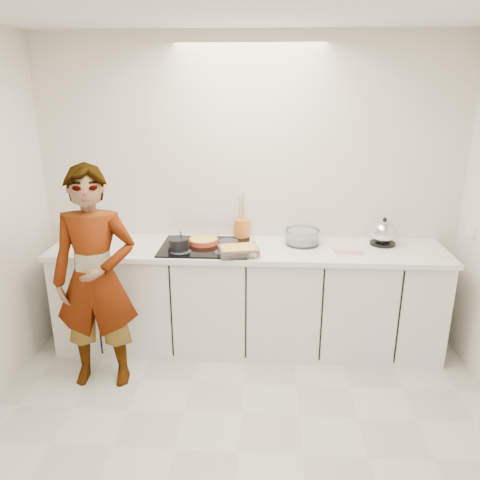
# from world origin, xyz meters

# --- Properties ---
(floor) EXTENTS (3.60, 3.20, 0.00)m
(floor) POSITION_xyz_m (0.00, 0.00, 0.00)
(floor) COLOR beige
(floor) RESTS_ON ground
(wall_back) EXTENTS (3.60, 0.00, 2.60)m
(wall_back) POSITION_xyz_m (0.00, 1.60, 1.30)
(wall_back) COLOR silver
(wall_back) RESTS_ON ground
(base_cabinets) EXTENTS (3.20, 0.58, 0.87)m
(base_cabinets) POSITION_xyz_m (0.00, 1.28, 0.43)
(base_cabinets) COLOR silver
(base_cabinets) RESTS_ON floor
(countertop) EXTENTS (3.24, 0.64, 0.04)m
(countertop) POSITION_xyz_m (0.00, 1.28, 0.89)
(countertop) COLOR white
(countertop) RESTS_ON base_cabinets
(hob) EXTENTS (0.72, 0.54, 0.01)m
(hob) POSITION_xyz_m (-0.35, 1.26, 0.92)
(hob) COLOR black
(hob) RESTS_ON countertop
(tart_dish) EXTENTS (0.31, 0.31, 0.04)m
(tart_dish) POSITION_xyz_m (-0.37, 1.33, 0.95)
(tart_dish) COLOR #CF4B22
(tart_dish) RESTS_ON hob
(saucepan) EXTENTS (0.20, 0.20, 0.17)m
(saucepan) POSITION_xyz_m (-0.55, 1.16, 0.97)
(saucepan) COLOR black
(saucepan) RESTS_ON hob
(baking_dish) EXTENTS (0.35, 0.29, 0.06)m
(baking_dish) POSITION_xyz_m (-0.07, 1.08, 0.96)
(baking_dish) COLOR silver
(baking_dish) RESTS_ON hob
(mixing_bowl) EXTENTS (0.37, 0.37, 0.13)m
(mixing_bowl) POSITION_xyz_m (0.45, 1.39, 0.97)
(mixing_bowl) COLOR silver
(mixing_bowl) RESTS_ON countertop
(tea_towel) EXTENTS (0.22, 0.16, 0.04)m
(tea_towel) POSITION_xyz_m (0.80, 1.23, 0.93)
(tea_towel) COLOR white
(tea_towel) RESTS_ON countertop
(kettle) EXTENTS (0.21, 0.21, 0.24)m
(kettle) POSITION_xyz_m (1.13, 1.42, 1.01)
(kettle) COLOR black
(kettle) RESTS_ON countertop
(utensil_crock) EXTENTS (0.16, 0.16, 0.17)m
(utensil_crock) POSITION_xyz_m (-0.06, 1.53, 0.99)
(utensil_crock) COLOR orange
(utensil_crock) RESTS_ON countertop
(cook) EXTENTS (0.64, 0.45, 1.68)m
(cook) POSITION_xyz_m (-1.08, 0.72, 0.84)
(cook) COLOR silver
(cook) RESTS_ON floor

